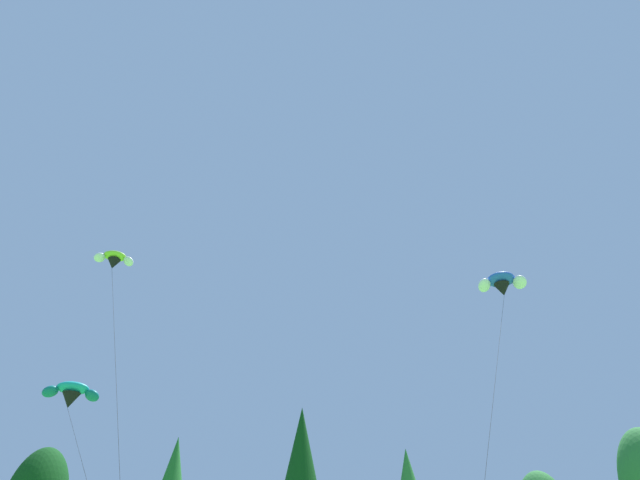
{
  "coord_description": "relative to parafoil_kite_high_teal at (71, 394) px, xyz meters",
  "views": [
    {
      "loc": [
        -0.77,
        4.67,
        2.21
      ],
      "look_at": [
        -1.67,
        24.79,
        15.72
      ],
      "focal_mm": 28.09,
      "sensor_mm": 36.0,
      "label": 1
    }
  ],
  "objects": [
    {
      "name": "treeline_tree_d",
      "position": [
        12.18,
        17.42,
        -1.68
      ],
      "size": [
        4.87,
        4.87,
        14.88
      ],
      "color": "#472D19",
      "rests_on": "ground_plane"
    },
    {
      "name": "parafoil_kite_far_lime_white",
      "position": [
        2.08,
        -3.13,
        7.24
      ],
      "size": [
        9.53,
        10.99,
        17.64
      ],
      "color": "#93D633"
    },
    {
      "name": "parafoil_kite_mid_blue_white",
      "position": [
        26.16,
        -0.2,
        6.59
      ],
      "size": [
        8.58,
        12.74,
        16.74
      ],
      "color": "blue"
    },
    {
      "name": "parafoil_kite_high_teal",
      "position": [
        0.0,
        0.0,
        0.0
      ],
      "size": [
        11.98,
        14.39,
        10.62
      ],
      "color": "teal"
    }
  ]
}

